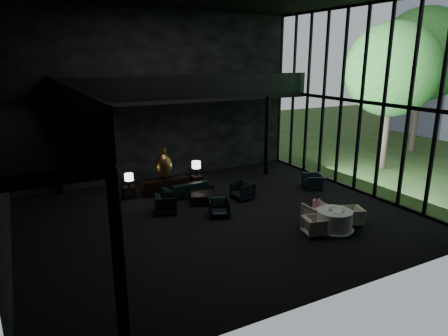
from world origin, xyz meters
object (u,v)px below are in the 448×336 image
bronze_urn (163,165)px  window_armchair (313,180)px  dining_table (334,222)px  dining_chair_east (352,216)px  table_lamp_left (129,178)px  lounge_armchair_west (166,202)px  side_table_left (129,192)px  dining_chair_north (316,212)px  lounge_armchair_south (219,207)px  dining_chair_west (314,226)px  lounge_armchair_east (242,190)px  table_lamp_right (196,165)px  side_table_right (197,181)px  coffee_table (202,198)px  console (166,186)px  sofa (187,186)px  child (317,203)px

bronze_urn → window_armchair: 6.88m
dining_table → dining_chair_east: 0.99m
table_lamp_left → dining_chair_east: table_lamp_left is taller
lounge_armchair_west → dining_table: lounge_armchair_west is taller
side_table_left → dining_chair_east: size_ratio=0.82×
dining_chair_north → dining_chair_east: dining_chair_north is taller
table_lamp_left → lounge_armchair_south: table_lamp_left is taller
bronze_urn → dining_chair_west: (3.01, -6.58, -0.94)m
lounge_armchair_west → window_armchair: bearing=-75.5°
side_table_left → dining_chair_east: bearing=-45.5°
table_lamp_left → lounge_armchair_east: table_lamp_left is taller
table_lamp_right → lounge_armchair_south: (-0.71, -3.69, -0.66)m
side_table_right → lounge_armchair_south: lounge_armchair_south is taller
table_lamp_right → coffee_table: size_ratio=0.70×
table_lamp_right → dining_chair_west: table_lamp_right is taller
lounge_armchair_west → dining_chair_west: (3.77, -4.23, -0.11)m
console → sofa: bearing=-42.5°
lounge_armchair_east → dining_chair_west: 4.23m
table_lamp_right → lounge_armchair_east: 2.71m
child → lounge_armchair_south: bearing=-36.6°
sofa → child: 5.77m
lounge_armchair_west → child: (4.54, -3.42, 0.33)m
lounge_armchair_west → dining_chair_north: size_ratio=1.02×
lounge_armchair_south → dining_chair_west: size_ratio=1.20×
sofa → side_table_left: bearing=-24.3°
dining_chair_east → lounge_armchair_east: bearing=-131.9°
table_lamp_right → dining_chair_west: bearing=-78.0°
dining_chair_east → dining_chair_north: bearing=-103.2°
bronze_urn → table_lamp_left: (-1.60, -0.18, -0.29)m
bronze_urn → lounge_armchair_east: (2.64, -2.37, -0.83)m
side_table_left → dining_chair_west: 8.05m
child → sofa: bearing=-58.4°
table_lamp_left → dining_chair_west: bearing=-54.2°
lounge_armchair_south → lounge_armchair_west: bearing=163.6°
side_table_left → dining_chair_west: size_ratio=0.83×
dining_chair_east → child: child is taller
lounge_armchair_east → coffee_table: lounge_armchair_east is taller
lounge_armchair_south → bronze_urn: bearing=125.1°
bronze_urn → table_lamp_left: size_ratio=2.32×
lounge_armchair_south → dining_chair_north: size_ratio=0.92×
lounge_armchair_east → dining_chair_west: bearing=-2.3°
console → side_table_right: 1.61m
sofa → dining_chair_east: 6.97m
bronze_urn → table_lamp_left: bronze_urn is taller
table_lamp_left → dining_chair_north: size_ratio=0.72×
sofa → dining_chair_west: size_ratio=3.64×
dining_table → child: bearing=93.5°
lounge_armchair_east → window_armchair: size_ratio=0.95×
dining_chair_north → child: child is taller
dining_table → dining_chair_west: size_ratio=2.16×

